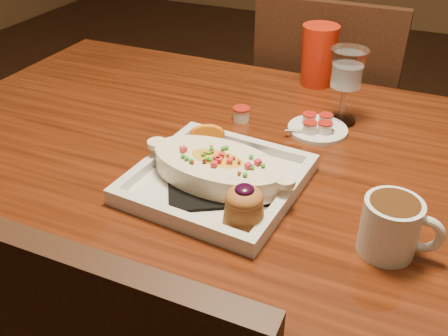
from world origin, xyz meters
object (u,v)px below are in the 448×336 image
at_px(table, 258,199).
at_px(saucer, 317,127).
at_px(goblet, 347,73).
at_px(red_tumbler, 318,56).
at_px(coffee_mug, 392,225).
at_px(plate, 219,174).
at_px(chair_far, 325,128).

distance_m(table, saucer, 0.20).
height_order(goblet, saucer, goblet).
bearing_deg(red_tumbler, coffee_mug, -65.25).
xyz_separation_m(table, goblet, (0.11, 0.22, 0.21)).
height_order(coffee_mug, saucer, coffee_mug).
relative_size(saucer, red_tumbler, 0.84).
relative_size(table, red_tumbler, 9.98).
distance_m(table, plate, 0.18).
bearing_deg(coffee_mug, red_tumbler, 111.13).
distance_m(plate, saucer, 0.29).
xyz_separation_m(coffee_mug, goblet, (-0.16, 0.39, 0.07)).
bearing_deg(red_tumbler, goblet, -59.94).
relative_size(table, goblet, 9.09).
height_order(chair_far, plate, chair_far).
xyz_separation_m(chair_far, saucer, (0.07, -0.48, 0.25)).
relative_size(coffee_mug, goblet, 0.73).
relative_size(chair_far, red_tumbler, 6.19).
xyz_separation_m(coffee_mug, saucer, (-0.19, 0.32, -0.04)).
distance_m(plate, coffee_mug, 0.30).
distance_m(chair_far, coffee_mug, 0.89).
height_order(table, coffee_mug, coffee_mug).
xyz_separation_m(chair_far, plate, (-0.03, -0.75, 0.27)).
bearing_deg(red_tumbler, table, -90.78).
bearing_deg(coffee_mug, table, 144.18).
bearing_deg(coffee_mug, plate, 167.57).
height_order(table, goblet, goblet).
height_order(plate, coffee_mug, coffee_mug).
bearing_deg(chair_far, goblet, 104.92).
distance_m(coffee_mug, red_tumbler, 0.62).
relative_size(goblet, saucer, 1.30).
bearing_deg(coffee_mug, chair_far, 104.87).
height_order(table, plate, plate).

